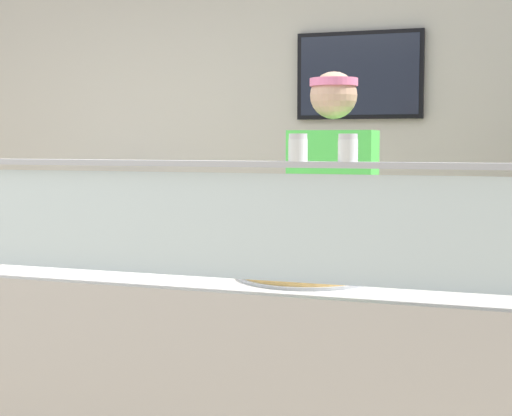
% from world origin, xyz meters
% --- Properties ---
extents(shop_rear_unit, '(6.66, 0.13, 2.70)m').
position_xyz_m(shop_rear_unit, '(1.13, 2.39, 1.36)').
color(shop_rear_unit, beige).
rests_on(shop_rear_unit, ground).
extents(serving_counter, '(2.26, 0.67, 0.95)m').
position_xyz_m(serving_counter, '(1.13, 0.34, 0.47)').
color(serving_counter, '#BCB7B2').
rests_on(serving_counter, ground).
extents(sneeze_guard, '(2.09, 0.06, 0.44)m').
position_xyz_m(sneeze_guard, '(1.13, 0.06, 1.23)').
color(sneeze_guard, '#B2B5BC').
rests_on(sneeze_guard, serving_counter).
extents(pizza_tray, '(0.51, 0.51, 0.04)m').
position_xyz_m(pizza_tray, '(1.26, 0.36, 0.97)').
color(pizza_tray, '#9EA0A8').
rests_on(pizza_tray, serving_counter).
extents(pizza_server, '(0.14, 0.29, 0.01)m').
position_xyz_m(pizza_server, '(1.28, 0.34, 0.99)').
color(pizza_server, '#ADAFB7').
rests_on(pizza_server, pizza_tray).
extents(parmesan_shaker, '(0.06, 0.06, 0.09)m').
position_xyz_m(parmesan_shaker, '(1.31, 0.06, 1.43)').
color(parmesan_shaker, white).
rests_on(parmesan_shaker, sneeze_guard).
extents(pepper_flake_shaker, '(0.06, 0.06, 0.09)m').
position_xyz_m(pepper_flake_shaker, '(1.47, 0.06, 1.42)').
color(pepper_flake_shaker, white).
rests_on(pepper_flake_shaker, sneeze_guard).
extents(worker_figure, '(0.41, 0.50, 1.76)m').
position_xyz_m(worker_figure, '(1.21, 1.02, 1.01)').
color(worker_figure, '#23232D').
rests_on(worker_figure, ground).
extents(prep_shelf, '(0.70, 0.55, 0.93)m').
position_xyz_m(prep_shelf, '(-0.60, 1.90, 0.46)').
color(prep_shelf, '#B7BABF').
rests_on(prep_shelf, ground).
extents(pizza_box_stack, '(0.46, 0.45, 0.14)m').
position_xyz_m(pizza_box_stack, '(-0.60, 1.90, 1.00)').
color(pizza_box_stack, silver).
rests_on(pizza_box_stack, prep_shelf).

